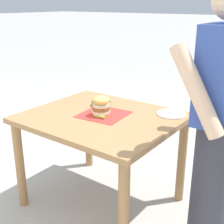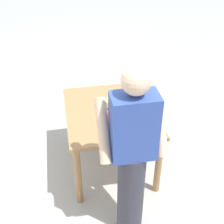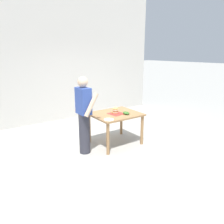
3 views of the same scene
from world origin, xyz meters
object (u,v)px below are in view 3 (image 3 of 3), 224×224
(pickle_spear, at_px, (113,112))
(patio_table, at_px, (115,118))
(side_plate_with_forks, at_px, (109,120))
(diner_across_table, at_px, (84,114))
(sandwich, at_px, (116,110))
(side_salad, at_px, (126,113))

(pickle_spear, bearing_deg, patio_table, -154.24)
(patio_table, relative_size, side_plate_with_forks, 5.03)
(diner_across_table, bearing_deg, sandwich, -88.15)
(patio_table, bearing_deg, pickle_spear, 25.76)
(side_plate_with_forks, bearing_deg, pickle_spear, -44.90)
(pickle_spear, bearing_deg, sandwich, -155.76)
(patio_table, xyz_separation_m, sandwich, (-0.00, -0.00, 0.20))
(pickle_spear, distance_m, diner_across_table, 0.84)
(sandwich, distance_m, diner_across_table, 0.85)
(patio_table, xyz_separation_m, diner_across_table, (-0.03, 0.85, 0.24))
(sandwich, relative_size, diner_across_table, 0.11)
(side_plate_with_forks, xyz_separation_m, diner_across_table, (0.30, 0.44, 0.12))
(sandwich, bearing_deg, pickle_spear, 24.24)
(side_plate_with_forks, relative_size, side_salad, 1.22)
(pickle_spear, distance_m, side_salad, 0.32)
(sandwich, distance_m, side_salad, 0.26)
(patio_table, bearing_deg, side_plate_with_forks, 128.72)
(side_salad, bearing_deg, diner_across_table, 80.41)
(sandwich, bearing_deg, patio_table, 2.01)
(diner_across_table, bearing_deg, side_plate_with_forks, -124.37)
(pickle_spear, height_order, side_salad, side_salad)
(side_plate_with_forks, relative_size, diner_across_table, 0.13)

